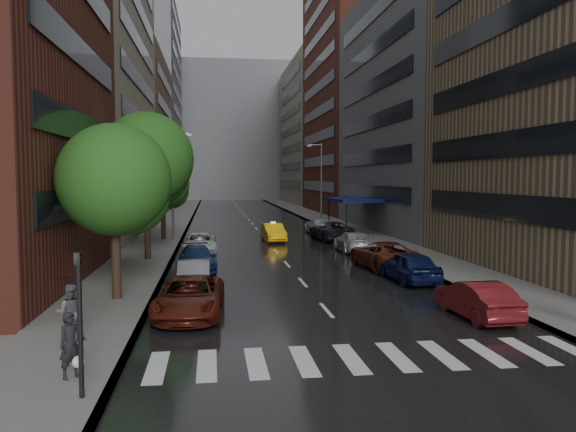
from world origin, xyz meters
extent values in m
plane|color=gray|center=(0.00, 0.00, 0.00)|extent=(220.00, 220.00, 0.00)
cube|color=black|center=(0.00, 50.00, 0.01)|extent=(14.00, 140.00, 0.01)
cube|color=gray|center=(-9.00, 50.00, 0.07)|extent=(4.00, 140.00, 0.15)
cube|color=gray|center=(9.00, 50.00, 0.07)|extent=(4.00, 140.00, 0.15)
cube|color=silver|center=(-6.10, -2.00, 0.01)|extent=(0.55, 2.80, 0.01)
cube|color=silver|center=(-4.70, -2.00, 0.01)|extent=(0.55, 2.80, 0.01)
cube|color=silver|center=(-3.30, -2.00, 0.01)|extent=(0.55, 2.80, 0.01)
cube|color=silver|center=(-1.90, -2.00, 0.01)|extent=(0.55, 2.80, 0.01)
cube|color=silver|center=(-0.50, -2.00, 0.01)|extent=(0.55, 2.80, 0.01)
cube|color=silver|center=(0.90, -2.00, 0.01)|extent=(0.55, 2.80, 0.01)
cube|color=silver|center=(2.30, -2.00, 0.01)|extent=(0.55, 2.80, 0.01)
cube|color=silver|center=(3.70, -2.00, 0.01)|extent=(0.55, 2.80, 0.01)
cube|color=silver|center=(5.10, -2.00, 0.01)|extent=(0.55, 2.80, 0.01)
cube|color=silver|center=(6.50, -2.00, 0.01)|extent=(0.55, 2.80, 0.01)
cube|color=gray|center=(-15.00, 36.00, 17.00)|extent=(8.00, 28.00, 34.00)
cube|color=#937A5B|center=(-15.00, 64.00, 11.00)|extent=(8.00, 28.00, 22.00)
cube|color=slate|center=(-15.00, 94.00, 19.00)|extent=(8.00, 32.00, 38.00)
cube|color=#937A5B|center=(15.00, 12.00, 15.00)|extent=(8.00, 20.00, 30.00)
cube|color=slate|center=(15.00, 36.00, 12.00)|extent=(8.00, 28.00, 24.00)
cube|color=maroon|center=(15.00, 64.00, 18.00)|extent=(8.00, 28.00, 36.00)
cube|color=gray|center=(15.00, 94.00, 14.00)|extent=(8.00, 32.00, 28.00)
cube|color=slate|center=(0.00, 118.00, 16.00)|extent=(40.00, 14.00, 32.00)
cylinder|color=#382619|center=(-8.60, 6.76, 2.09)|extent=(0.40, 0.40, 4.18)
sphere|color=#1E5116|center=(-8.60, 6.76, 5.23)|extent=(4.78, 4.78, 4.78)
cylinder|color=#382619|center=(-8.60, 18.54, 2.59)|extent=(0.40, 0.40, 5.18)
sphere|color=#1E5116|center=(-8.60, 18.54, 6.47)|extent=(5.92, 5.92, 5.92)
cylinder|color=#382619|center=(-8.60, 30.17, 1.94)|extent=(0.40, 0.40, 3.88)
sphere|color=#1E5116|center=(-8.60, 30.17, 4.85)|extent=(4.43, 4.43, 4.43)
imported|color=#FBB50D|center=(0.48, 28.30, 0.74)|extent=(1.86, 4.61, 1.49)
imported|color=#521910|center=(-5.40, 3.79, 0.74)|extent=(2.80, 5.50, 1.49)
imported|color=slate|center=(-5.40, 8.69, 0.70)|extent=(1.52, 4.27, 1.40)
imported|color=#0E2244|center=(-5.40, 14.55, 0.69)|extent=(2.42, 4.93, 1.38)
imported|color=silver|center=(-5.40, 22.06, 0.69)|extent=(2.38, 5.02, 1.38)
imported|color=maroon|center=(5.40, 2.05, 0.72)|extent=(1.69, 4.43, 1.44)
imported|color=#0D143E|center=(5.40, 9.44, 0.80)|extent=(2.16, 4.82, 1.61)
imported|color=#571F11|center=(5.40, 13.76, 0.80)|extent=(3.20, 5.97, 1.59)
imported|color=#99A0A2|center=(5.40, 21.03, 0.73)|extent=(2.09, 5.05, 1.46)
imported|color=black|center=(5.40, 28.30, 0.80)|extent=(3.17, 5.99, 1.60)
imported|color=#AFAFB4|center=(5.40, 33.82, 0.76)|extent=(2.19, 5.29, 1.53)
imported|color=black|center=(-8.16, -2.96, 1.02)|extent=(0.75, 0.73, 1.73)
sphere|color=white|center=(-7.96, -3.06, 0.60)|extent=(0.32, 0.32, 0.32)
imported|color=#535358|center=(-9.01, 0.50, 1.06)|extent=(0.91, 0.73, 1.82)
imported|color=black|center=(-9.01, 0.50, 1.80)|extent=(0.96, 0.98, 0.88)
cylinder|color=black|center=(-7.60, -4.34, 1.75)|extent=(0.12, 0.12, 3.20)
imported|color=black|center=(-7.60, -4.34, 3.15)|extent=(0.18, 0.15, 0.90)
cylinder|color=gray|center=(-7.80, 30.00, 4.65)|extent=(0.18, 0.18, 9.00)
cube|color=gray|center=(-6.40, 30.00, 8.85)|extent=(0.50, 0.22, 0.16)
cylinder|color=gray|center=(7.80, 45.00, 4.65)|extent=(0.18, 0.18, 9.00)
cube|color=gray|center=(6.40, 45.00, 8.85)|extent=(0.50, 0.22, 0.16)
cube|color=navy|center=(9.00, 35.00, 3.15)|extent=(4.00, 8.00, 0.25)
cylinder|color=black|center=(7.40, 31.20, 1.65)|extent=(0.12, 0.12, 3.00)
cylinder|color=black|center=(7.40, 38.80, 1.65)|extent=(0.12, 0.12, 3.00)
camera|label=1|loc=(-4.51, -17.77, 5.35)|focal=35.00mm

